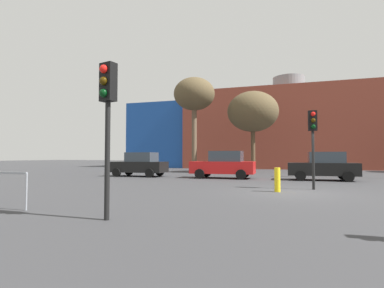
{
  "coord_description": "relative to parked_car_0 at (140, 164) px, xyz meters",
  "views": [
    {
      "loc": [
        -0.16,
        -12.97,
        1.45
      ],
      "look_at": [
        -6.11,
        6.12,
        2.3
      ],
      "focal_mm": 28.03,
      "sensor_mm": 36.0,
      "label": 1
    }
  ],
  "objects": [
    {
      "name": "ground_plane",
      "position": [
        10.47,
        -7.06,
        -0.88
      ],
      "size": [
        200.0,
        200.0,
        0.0
      ],
      "primitive_type": "plane",
      "color": "#38383A"
    },
    {
      "name": "building_backdrop",
      "position": [
        10.85,
        20.82,
        3.9
      ],
      "size": [
        42.57,
        10.26,
        11.83
      ],
      "color": "brown",
      "rests_on": "ground_plane"
    },
    {
      "name": "parked_car_0",
      "position": [
        0.0,
        0.0,
        0.0
      ],
      "size": [
        4.08,
        2.0,
        1.77
      ],
      "rotation": [
        0.0,
        0.0,
        3.14
      ],
      "color": "black",
      "rests_on": "ground_plane"
    },
    {
      "name": "parked_car_1",
      "position": [
        6.32,
        -0.0,
        0.03
      ],
      "size": [
        4.24,
        2.08,
        1.84
      ],
      "rotation": [
        0.0,
        0.0,
        3.14
      ],
      "color": "red",
      "rests_on": "ground_plane"
    },
    {
      "name": "parked_car_2",
      "position": [
        12.53,
        0.0,
        -0.01
      ],
      "size": [
        4.03,
        1.98,
        1.75
      ],
      "rotation": [
        0.0,
        0.0,
        3.14
      ],
      "color": "black",
      "rests_on": "ground_plane"
    },
    {
      "name": "traffic_light_near_left",
      "position": [
        6.38,
        -14.02,
        1.8
      ],
      "size": [
        0.41,
        0.4,
        3.64
      ],
      "rotation": [
        0.0,
        0.0,
        -1.81
      ],
      "color": "black",
      "rests_on": "ground_plane"
    },
    {
      "name": "traffic_light_island",
      "position": [
        11.5,
        -5.74,
        1.71
      ],
      "size": [
        0.38,
        0.38,
        3.51
      ],
      "rotation": [
        0.0,
        0.0,
        -1.47
      ],
      "color": "black",
      "rests_on": "ground_plane"
    },
    {
      "name": "bare_tree_0",
      "position": [
        2.43,
        5.96,
        6.2
      ],
      "size": [
        3.75,
        3.75,
        8.69
      ],
      "color": "brown",
      "rests_on": "ground_plane"
    },
    {
      "name": "bare_tree_1",
      "position": [
        7.51,
        7.81,
        4.71
      ],
      "size": [
        4.66,
        4.66,
        7.48
      ],
      "color": "brown",
      "rests_on": "ground_plane"
    },
    {
      "name": "bollard_yellow_0",
      "position": [
        9.99,
        -7.1,
        -0.38
      ],
      "size": [
        0.24,
        0.24,
        1.0
      ],
      "primitive_type": "cylinder",
      "color": "yellow",
      "rests_on": "ground_plane"
    }
  ]
}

